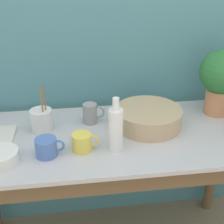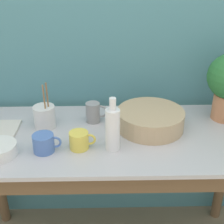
{
  "view_description": "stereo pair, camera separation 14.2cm",
  "coord_description": "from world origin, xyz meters",
  "px_view_note": "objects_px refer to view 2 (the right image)",
  "views": [
    {
      "loc": [
        -0.17,
        -0.94,
        1.57
      ],
      "look_at": [
        0.0,
        0.31,
        0.92
      ],
      "focal_mm": 50.0,
      "sensor_mm": 36.0,
      "label": 1
    },
    {
      "loc": [
        -0.03,
        -0.95,
        1.57
      ],
      "look_at": [
        0.0,
        0.31,
        0.92
      ],
      "focal_mm": 50.0,
      "sensor_mm": 36.0,
      "label": 2
    }
  ],
  "objects_px": {
    "mug_yellow": "(79,140)",
    "mug_blue": "(44,143)",
    "bowl_wash_large": "(150,119)",
    "utensil_cup": "(45,116)",
    "bottle_tall": "(114,128)",
    "mug_grey": "(94,112)"
  },
  "relations": [
    {
      "from": "bowl_wash_large",
      "to": "bottle_tall",
      "type": "height_order",
      "value": "bottle_tall"
    },
    {
      "from": "bowl_wash_large",
      "to": "mug_yellow",
      "type": "xyz_separation_m",
      "value": [
        -0.33,
        -0.17,
        -0.01
      ]
    },
    {
      "from": "bowl_wash_large",
      "to": "mug_grey",
      "type": "height_order",
      "value": "mug_grey"
    },
    {
      "from": "bowl_wash_large",
      "to": "bottle_tall",
      "type": "distance_m",
      "value": 0.26
    },
    {
      "from": "mug_yellow",
      "to": "utensil_cup",
      "type": "relative_size",
      "value": 0.5
    },
    {
      "from": "mug_yellow",
      "to": "mug_blue",
      "type": "bearing_deg",
      "value": -172.08
    },
    {
      "from": "mug_yellow",
      "to": "mug_blue",
      "type": "height_order",
      "value": "mug_blue"
    },
    {
      "from": "bowl_wash_large",
      "to": "mug_yellow",
      "type": "bearing_deg",
      "value": -152.72
    },
    {
      "from": "mug_blue",
      "to": "utensil_cup",
      "type": "height_order",
      "value": "utensil_cup"
    },
    {
      "from": "bowl_wash_large",
      "to": "mug_grey",
      "type": "distance_m",
      "value": 0.29
    },
    {
      "from": "mug_grey",
      "to": "utensil_cup",
      "type": "distance_m",
      "value": 0.24
    },
    {
      "from": "bottle_tall",
      "to": "mug_grey",
      "type": "bearing_deg",
      "value": 110.87
    },
    {
      "from": "bottle_tall",
      "to": "mug_yellow",
      "type": "relative_size",
      "value": 2.09
    },
    {
      "from": "bowl_wash_large",
      "to": "mug_blue",
      "type": "relative_size",
      "value": 2.62
    },
    {
      "from": "bottle_tall",
      "to": "utensil_cup",
      "type": "xyz_separation_m",
      "value": [
        -0.33,
        0.2,
        -0.05
      ]
    },
    {
      "from": "mug_blue",
      "to": "mug_grey",
      "type": "bearing_deg",
      "value": 52.07
    },
    {
      "from": "mug_blue",
      "to": "utensil_cup",
      "type": "distance_m",
      "value": 0.22
    },
    {
      "from": "mug_yellow",
      "to": "mug_blue",
      "type": "relative_size",
      "value": 0.94
    },
    {
      "from": "mug_yellow",
      "to": "utensil_cup",
      "type": "xyz_separation_m",
      "value": [
        -0.18,
        0.19,
        0.02
      ]
    },
    {
      "from": "mug_yellow",
      "to": "mug_blue",
      "type": "xyz_separation_m",
      "value": [
        -0.15,
        -0.02,
        0.0
      ]
    },
    {
      "from": "bowl_wash_large",
      "to": "mug_yellow",
      "type": "height_order",
      "value": "bowl_wash_large"
    },
    {
      "from": "bowl_wash_large",
      "to": "bottle_tall",
      "type": "relative_size",
      "value": 1.33
    }
  ]
}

